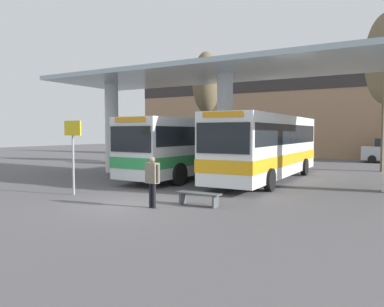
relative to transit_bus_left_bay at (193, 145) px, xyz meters
name	(u,v)px	position (x,y,z in m)	size (l,w,h in m)	color
ground_plane	(132,204)	(2.21, -8.12, -1.83)	(100.00, 100.00, 0.00)	#565456
townhouse_backdrop	(310,106)	(2.21, 19.21, 3.31)	(40.00, 0.58, 8.82)	#9E7A5B
station_canopy	(225,86)	(2.21, -0.43, 3.14)	(20.80, 6.70, 5.86)	silver
transit_bus_left_bay	(193,145)	(0.00, 0.00, 0.00)	(3.04, 10.80, 3.27)	silver
transit_bus_center_bay	(268,145)	(4.17, 0.77, 0.06)	(2.92, 11.78, 3.41)	white
waiting_bench_near_pillar	(199,196)	(4.38, -7.17, -1.49)	(1.63, 0.44, 0.46)	#4C5156
info_sign_platform	(73,142)	(-1.13, -7.76, 0.32)	(0.90, 0.09, 3.03)	gray
pedestrian_waiting	(152,177)	(3.20, -8.27, -0.78)	(0.64, 0.31, 1.73)	black
poplar_tree_behind_right	(206,83)	(-3.49, 8.22, 4.63)	(2.23, 2.23, 8.97)	brown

